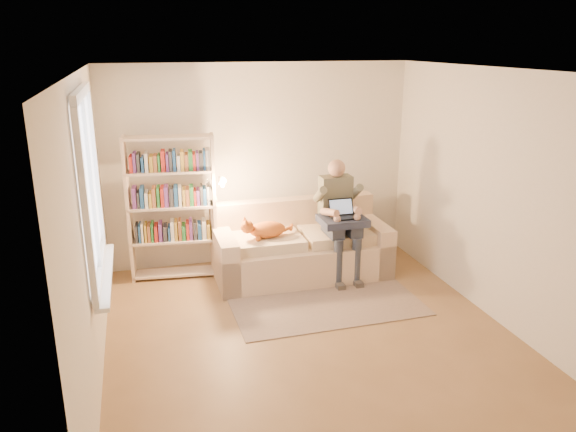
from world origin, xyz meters
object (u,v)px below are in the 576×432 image
object	(u,v)px
person	(339,212)
cat	(262,230)
bookshelf	(172,201)
laptop	(342,213)
sofa	(300,249)

from	to	relation	value
person	cat	bearing A→B (deg)	178.68
cat	person	bearing A→B (deg)	-1.32
cat	bookshelf	size ratio (longest dim) A/B	0.38
cat	laptop	xyz separation A→B (m)	(0.96, -0.14, 0.18)
person	laptop	xyz separation A→B (m)	(-0.01, -0.12, 0.03)
laptop	cat	bearing A→B (deg)	171.55
person	cat	xyz separation A→B (m)	(-0.97, 0.02, -0.15)
person	cat	world-z (taller)	person
person	sofa	bearing A→B (deg)	160.51
person	cat	distance (m)	0.98
sofa	bookshelf	world-z (taller)	bookshelf
laptop	sofa	bearing A→B (deg)	147.57
sofa	person	distance (m)	0.69
person	bookshelf	distance (m)	2.05
laptop	bookshelf	bearing A→B (deg)	162.26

